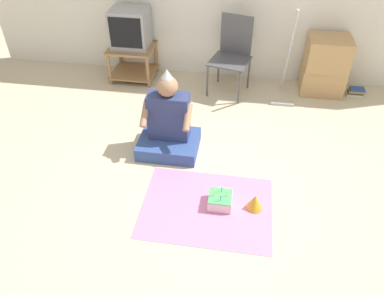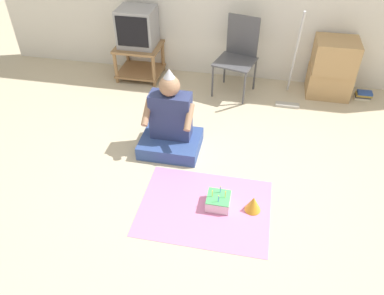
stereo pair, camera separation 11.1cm
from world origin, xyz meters
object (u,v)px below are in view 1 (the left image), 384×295
party_hat_blue (255,202)px  cardboard_box_stack (325,65)px  book_pile (356,92)px  person_seated (169,126)px  folding_chair (233,51)px  birthday_cake (220,200)px  dust_mop (286,76)px  tv (130,28)px

party_hat_blue → cardboard_box_stack: bearing=70.3°
book_pile → party_hat_blue: 2.41m
book_pile → person_seated: 2.52m
folding_chair → party_hat_blue: 2.10m
book_pile → party_hat_blue: size_ratio=1.38×
cardboard_box_stack → book_pile: size_ratio=3.54×
cardboard_box_stack → birthday_cake: size_ratio=3.51×
folding_chair → party_hat_blue: (0.36, -2.03, -0.43)m
dust_mop → party_hat_blue: bearing=-99.0°
dust_mop → book_pile: size_ratio=5.73×
cardboard_box_stack → dust_mop: 0.56m
folding_chair → book_pile: (1.56, 0.06, -0.46)m
cardboard_box_stack → dust_mop: (-0.48, -0.30, -0.03)m
cardboard_box_stack → book_pile: cardboard_box_stack is taller
cardboard_box_stack → book_pile: (0.43, -0.05, -0.30)m
tv → person_seated: size_ratio=0.53×
dust_mop → birthday_cake: 1.96m
birthday_cake → person_seated: bearing=129.8°
person_seated → dust_mop: bearing=44.2°
folding_chair → person_seated: folding_chair is taller
tv → party_hat_blue: (1.66, -2.15, -0.59)m
birthday_cake → cardboard_box_stack: bearing=63.7°
folding_chair → cardboard_box_stack: (1.13, 0.11, -0.16)m
tv → book_pile: bearing=-1.1°
cardboard_box_stack → person_seated: size_ratio=0.80×
folding_chair → birthday_cake: (0.07, -2.04, -0.45)m
folding_chair → birthday_cake: 2.09m
tv → birthday_cake: bearing=-57.7°
folding_chair → dust_mop: 0.70m
birthday_cake → party_hat_blue: size_ratio=1.39×
cardboard_box_stack → party_hat_blue: size_ratio=4.88×
dust_mop → person_seated: bearing=-135.8°
tv → cardboard_box_stack: tv is taller
dust_mop → birthday_cake: (-0.59, -1.85, -0.26)m
folding_chair → person_seated: (-0.52, -1.33, -0.24)m
party_hat_blue → person_seated: bearing=141.7°
cardboard_box_stack → tv: bearing=179.7°
dust_mop → party_hat_blue: size_ratio=7.88×
tv → book_pile: size_ratio=2.37×
party_hat_blue → folding_chair: bearing=100.1°
book_pile → birthday_cake: birthday_cake is taller
tv → book_pile: 2.92m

